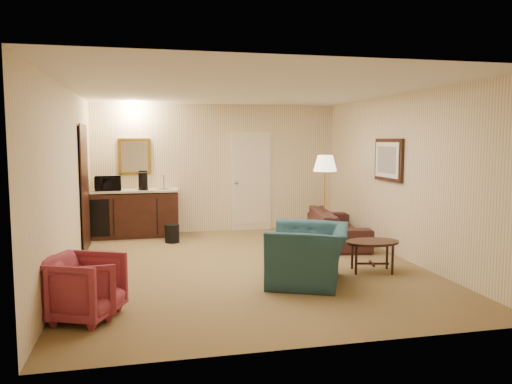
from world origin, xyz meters
TOP-DOWN VIEW (x-y plane):
  - ground at (0.00, 0.00)m, footprint 6.00×6.00m
  - room_walls at (-0.10, 0.77)m, footprint 5.02×6.01m
  - wetbar_cabinet at (-1.65, 2.72)m, footprint 1.64×0.58m
  - sofa at (1.95, 1.30)m, footprint 0.96×2.12m
  - teal_armchair at (0.61, -1.01)m, footprint 1.15×1.36m
  - rose_chair_near at (-2.15, -1.68)m, footprint 0.70×0.74m
  - rose_chair_far at (-2.15, -1.77)m, footprint 0.91×0.94m
  - coffee_table at (1.67, -0.70)m, footprint 0.88×0.70m
  - floor_lamp at (1.74, 1.40)m, footprint 0.50×0.50m
  - waste_bin at (-1.00, 2.00)m, footprint 0.33×0.33m
  - microwave at (-2.15, 2.67)m, footprint 0.49×0.29m
  - coffee_maker at (-1.50, 2.61)m, footprint 0.21×0.21m

SIDE VIEW (x-z plane):
  - ground at x=0.00m, z-range 0.00..0.00m
  - waste_bin at x=-1.00m, z-range 0.00..0.33m
  - coffee_table at x=1.67m, z-range 0.00..0.45m
  - rose_chair_near at x=-2.15m, z-range 0.00..0.70m
  - rose_chair_far at x=-2.15m, z-range 0.00..0.75m
  - sofa at x=1.95m, z-range 0.00..0.80m
  - wetbar_cabinet at x=-1.65m, z-range 0.00..0.92m
  - teal_armchair at x=0.61m, z-range 0.00..1.01m
  - floor_lamp at x=1.74m, z-range 0.00..1.61m
  - microwave at x=-2.15m, z-range 0.92..1.25m
  - coffee_maker at x=-1.50m, z-range 0.92..1.25m
  - room_walls at x=-0.10m, z-range 0.41..3.02m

